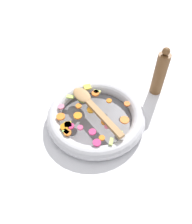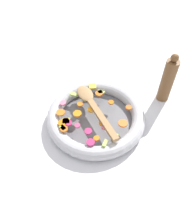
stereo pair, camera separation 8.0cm
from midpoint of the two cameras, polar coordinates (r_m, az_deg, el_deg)
ground_plane at (r=0.84m, az=-2.73°, el=-2.40°), size 4.00×4.00×0.00m
skillet at (r=0.82m, az=-2.78°, el=-1.44°), size 0.37×0.37×0.05m
chopped_vegetables at (r=0.79m, az=-5.22°, el=-1.16°), size 0.28×0.30×0.01m
wooden_spoon at (r=0.81m, az=-3.99°, el=1.67°), size 0.18×0.27×0.01m
pepper_mill at (r=0.91m, az=13.96°, el=9.68°), size 0.05×0.05×0.21m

